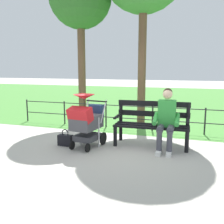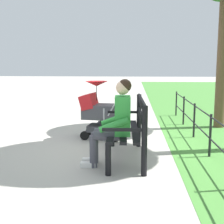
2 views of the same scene
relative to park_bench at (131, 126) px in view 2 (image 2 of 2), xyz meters
name	(u,v)px [view 2 (image 2 of 2)]	position (x,y,z in m)	size (l,w,h in m)	color
ground_plane	(125,145)	(0.86, 0.12, -0.53)	(60.00, 60.00, 0.00)	#ADA89E
park_bench	(131,126)	(0.00, 0.00, 0.00)	(1.62, 0.65, 0.96)	black
person_on_bench	(115,120)	(-0.33, 0.22, 0.15)	(0.54, 0.74, 1.28)	#42424C
stroller	(100,109)	(1.30, 0.61, 0.07)	(0.61, 0.94, 1.15)	black
handbag	(101,127)	(1.79, 0.66, -0.40)	(0.32, 0.14, 0.37)	black
park_fence	(201,124)	(0.86, -1.27, -0.11)	(6.71, 0.04, 0.70)	black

